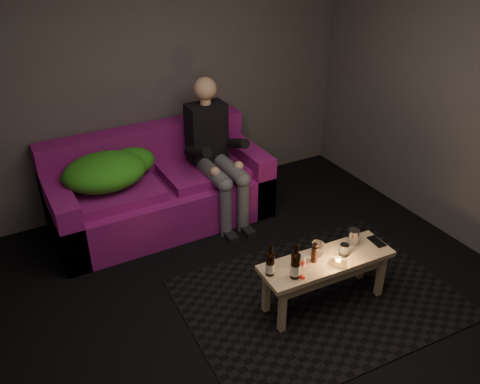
% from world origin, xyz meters
% --- Properties ---
extents(floor, '(4.50, 4.50, 0.00)m').
position_xyz_m(floor, '(0.00, 0.00, 0.00)').
color(floor, black).
rests_on(floor, ground).
extents(room, '(4.50, 4.50, 4.50)m').
position_xyz_m(room, '(0.00, 0.47, 1.64)').
color(room, silver).
rests_on(room, ground).
extents(rug, '(2.14, 1.60, 0.01)m').
position_xyz_m(rug, '(0.39, 0.12, 0.00)').
color(rug, black).
rests_on(rug, floor).
extents(sofa, '(2.03, 0.91, 0.87)m').
position_xyz_m(sofa, '(-0.27, 1.82, 0.32)').
color(sofa, '#7A1067').
rests_on(sofa, floor).
extents(green_blanket, '(0.89, 0.61, 0.30)m').
position_xyz_m(green_blanket, '(-0.72, 1.81, 0.66)').
color(green_blanket, '#2A8017').
rests_on(green_blanket, sofa).
extents(person, '(0.36, 0.84, 1.35)m').
position_xyz_m(person, '(0.26, 1.65, 0.70)').
color(person, black).
rests_on(person, sofa).
extents(coffee_table, '(1.05, 0.38, 0.42)m').
position_xyz_m(coffee_table, '(0.39, 0.07, 0.35)').
color(coffee_table, tan).
rests_on(coffee_table, rug).
extents(beer_bottle_a, '(0.06, 0.06, 0.25)m').
position_xyz_m(beer_bottle_a, '(-0.08, 0.12, 0.52)').
color(beer_bottle_a, black).
rests_on(beer_bottle_a, coffee_table).
extents(beer_bottle_b, '(0.07, 0.07, 0.28)m').
position_xyz_m(beer_bottle_b, '(0.06, 0.01, 0.53)').
color(beer_bottle_b, black).
rests_on(beer_bottle_b, coffee_table).
extents(salt_shaker, '(0.04, 0.04, 0.08)m').
position_xyz_m(salt_shaker, '(0.19, 0.09, 0.47)').
color(salt_shaker, silver).
rests_on(salt_shaker, coffee_table).
extents(pepper_mill, '(0.06, 0.06, 0.12)m').
position_xyz_m(pepper_mill, '(0.28, 0.09, 0.49)').
color(pepper_mill, black).
rests_on(pepper_mill, coffee_table).
extents(tumbler_back, '(0.09, 0.09, 0.10)m').
position_xyz_m(tumbler_back, '(0.36, 0.15, 0.48)').
color(tumbler_back, white).
rests_on(tumbler_back, coffee_table).
extents(tealight, '(0.06, 0.06, 0.05)m').
position_xyz_m(tealight, '(0.42, -0.02, 0.45)').
color(tealight, white).
rests_on(tealight, coffee_table).
extents(tumbler_front, '(0.08, 0.08, 0.09)m').
position_xyz_m(tumbler_front, '(0.53, 0.05, 0.47)').
color(tumbler_front, white).
rests_on(tumbler_front, coffee_table).
extents(steel_cup, '(0.09, 0.09, 0.12)m').
position_xyz_m(steel_cup, '(0.69, 0.13, 0.48)').
color(steel_cup, '#B7B9BE').
rests_on(steel_cup, coffee_table).
extents(smartphone, '(0.09, 0.16, 0.01)m').
position_xyz_m(smartphone, '(0.86, 0.05, 0.43)').
color(smartphone, black).
rests_on(smartphone, coffee_table).
extents(red_lighter, '(0.04, 0.08, 0.01)m').
position_xyz_m(red_lighter, '(0.09, -0.01, 0.43)').
color(red_lighter, red).
rests_on(red_lighter, coffee_table).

